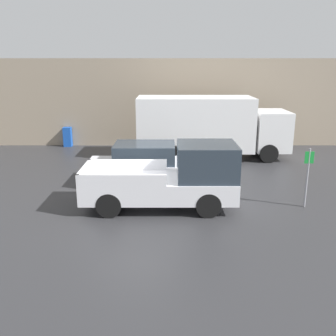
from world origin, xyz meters
TOP-DOWN VIEW (x-y plane):
  - ground_plane at (0.00, 0.00)m, footprint 60.00×60.00m
  - building_wall at (0.00, 9.75)m, footprint 28.00×0.15m
  - pickup_truck at (1.23, -0.16)m, footprint 5.05×1.97m
  - car at (0.00, 2.59)m, footprint 4.37×2.01m
  - delivery_truck at (3.04, 6.84)m, footprint 7.57×2.49m
  - parking_sign at (5.65, -0.14)m, footprint 0.30×0.07m
  - newspaper_box at (-4.82, 9.43)m, footprint 0.45×0.40m

SIDE VIEW (x-z plane):
  - ground_plane at x=0.00m, z-range 0.00..0.00m
  - newspaper_box at x=-4.82m, z-range 0.00..1.12m
  - car at x=0.00m, z-range 0.01..1.62m
  - pickup_truck at x=1.23m, z-range -0.08..2.10m
  - parking_sign at x=5.65m, z-range 0.14..2.17m
  - delivery_truck at x=3.04m, z-range 0.13..3.21m
  - building_wall at x=0.00m, z-range 0.00..4.96m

